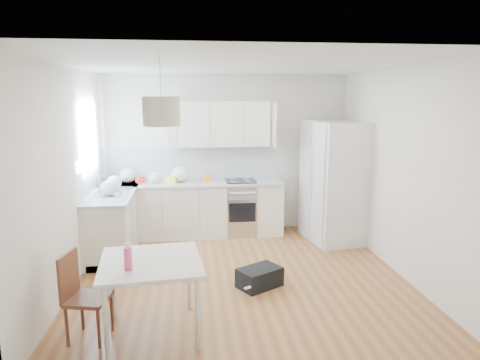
{
  "coord_description": "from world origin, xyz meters",
  "views": [
    {
      "loc": [
        -0.61,
        -5.27,
        2.3
      ],
      "look_at": [
        0.04,
        0.4,
        1.21
      ],
      "focal_mm": 32.0,
      "sensor_mm": 36.0,
      "label": 1
    }
  ],
  "objects_px": {
    "dining_table": "(151,269)",
    "dining_chair": "(88,297)",
    "refrigerator": "(336,182)",
    "gym_bag": "(259,277)"
  },
  "relations": [
    {
      "from": "refrigerator",
      "to": "dining_chair",
      "type": "xyz_separation_m",
      "value": [
        -3.32,
        -2.61,
        -0.54
      ]
    },
    {
      "from": "dining_chair",
      "to": "gym_bag",
      "type": "distance_m",
      "value": 2.08
    },
    {
      "from": "dining_table",
      "to": "gym_bag",
      "type": "bearing_deg",
      "value": 31.74
    },
    {
      "from": "refrigerator",
      "to": "dining_table",
      "type": "relative_size",
      "value": 1.85
    },
    {
      "from": "refrigerator",
      "to": "gym_bag",
      "type": "xyz_separation_m",
      "value": [
        -1.51,
        -1.64,
        -0.85
      ]
    },
    {
      "from": "dining_chair",
      "to": "dining_table",
      "type": "bearing_deg",
      "value": 16.12
    },
    {
      "from": "dining_table",
      "to": "dining_chair",
      "type": "relative_size",
      "value": 1.21
    },
    {
      "from": "refrigerator",
      "to": "gym_bag",
      "type": "bearing_deg",
      "value": -140.47
    },
    {
      "from": "refrigerator",
      "to": "dining_table",
      "type": "bearing_deg",
      "value": -144.55
    },
    {
      "from": "dining_chair",
      "to": "gym_bag",
      "type": "relative_size",
      "value": 1.67
    }
  ]
}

